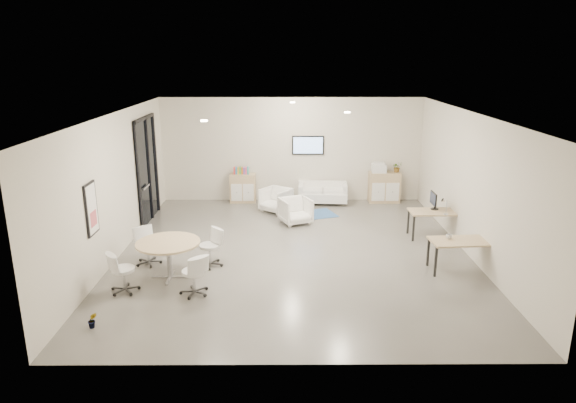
# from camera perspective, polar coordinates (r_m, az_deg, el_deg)

# --- Properties ---
(room_shell) EXTENTS (9.60, 10.60, 4.80)m
(room_shell) POSITION_cam_1_polar(r_m,az_deg,el_deg) (11.51, 0.69, 1.76)
(room_shell) COLOR #5C5A54
(room_shell) RESTS_ON ground
(glass_door) EXTENTS (0.09, 1.90, 2.85)m
(glass_door) POSITION_cam_1_polar(r_m,az_deg,el_deg) (14.47, -15.38, 3.75)
(glass_door) COLOR black
(glass_door) RESTS_ON room_shell
(artwork) EXTENTS (0.05, 0.54, 1.04)m
(artwork) POSITION_cam_1_polar(r_m,az_deg,el_deg) (10.67, -21.01, -0.79)
(artwork) COLOR black
(artwork) RESTS_ON room_shell
(wall_tv) EXTENTS (0.98, 0.06, 0.58)m
(wall_tv) POSITION_cam_1_polar(r_m,az_deg,el_deg) (15.86, 2.24, 6.26)
(wall_tv) COLOR black
(wall_tv) RESTS_ON room_shell
(ceiling_spots) EXTENTS (3.14, 4.14, 0.03)m
(ceiling_spots) POSITION_cam_1_polar(r_m,az_deg,el_deg) (12.05, -0.32, 10.04)
(ceiling_spots) COLOR #FFEAC6
(ceiling_spots) RESTS_ON room_shell
(sideboard_left) EXTENTS (0.79, 0.41, 0.89)m
(sideboard_left) POSITION_cam_1_polar(r_m,az_deg,el_deg) (15.98, -5.03, 1.49)
(sideboard_left) COLOR tan
(sideboard_left) RESTS_ON room_shell
(sideboard_right) EXTENTS (0.95, 0.46, 0.95)m
(sideboard_right) POSITION_cam_1_polar(r_m,az_deg,el_deg) (16.19, 10.64, 1.58)
(sideboard_right) COLOR tan
(sideboard_right) RESTS_ON room_shell
(books) EXTENTS (0.46, 0.14, 0.22)m
(books) POSITION_cam_1_polar(r_m,az_deg,el_deg) (15.86, -5.22, 3.44)
(books) COLOR red
(books) RESTS_ON sideboard_left
(printer) EXTENTS (0.44, 0.37, 0.31)m
(printer) POSITION_cam_1_polar(r_m,az_deg,el_deg) (16.02, 10.06, 3.72)
(printer) COLOR white
(printer) RESTS_ON sideboard_right
(loveseat) EXTENTS (1.53, 0.84, 0.55)m
(loveseat) POSITION_cam_1_polar(r_m,az_deg,el_deg) (15.87, 3.88, 0.89)
(loveseat) COLOR white
(loveseat) RESTS_ON room_shell
(blue_rug) EXTENTS (1.57, 1.30, 0.01)m
(blue_rug) POSITION_cam_1_polar(r_m,az_deg,el_deg) (14.75, 2.61, -1.47)
(blue_rug) COLOR #335E9B
(blue_rug) RESTS_ON room_shell
(armchair_left) EXTENTS (1.02, 1.01, 0.77)m
(armchair_left) POSITION_cam_1_polar(r_m,az_deg,el_deg) (14.96, -1.39, 0.31)
(armchair_left) COLOR white
(armchair_left) RESTS_ON room_shell
(armchair_right) EXTENTS (0.97, 0.95, 0.78)m
(armchair_right) POSITION_cam_1_polar(r_m,az_deg,el_deg) (13.90, 0.85, -0.90)
(armchair_right) COLOR white
(armchair_right) RESTS_ON room_shell
(desk_rear) EXTENTS (1.33, 0.69, 0.69)m
(desk_rear) POSITION_cam_1_polar(r_m,az_deg,el_deg) (13.30, 16.12, -1.31)
(desk_rear) COLOR tan
(desk_rear) RESTS_ON room_shell
(desk_front) EXTENTS (1.38, 0.76, 0.69)m
(desk_front) POSITION_cam_1_polar(r_m,az_deg,el_deg) (11.39, 18.79, -4.43)
(desk_front) COLOR tan
(desk_front) RESTS_ON room_shell
(monitor) EXTENTS (0.20, 0.50, 0.44)m
(monitor) POSITION_cam_1_polar(r_m,az_deg,el_deg) (13.35, 15.88, 0.13)
(monitor) COLOR black
(monitor) RESTS_ON desk_rear
(round_table) EXTENTS (1.30, 1.30, 0.79)m
(round_table) POSITION_cam_1_polar(r_m,az_deg,el_deg) (10.71, -13.17, -4.80)
(round_table) COLOR tan
(round_table) RESTS_ON room_shell
(meeting_chairs) EXTENTS (2.30, 2.30, 0.82)m
(meeting_chairs) POSITION_cam_1_polar(r_m,az_deg,el_deg) (10.81, -13.07, -6.27)
(meeting_chairs) COLOR white
(meeting_chairs) RESTS_ON room_shell
(plant_cabinet) EXTENTS (0.35, 0.37, 0.25)m
(plant_cabinet) POSITION_cam_1_polar(r_m,az_deg,el_deg) (16.14, 12.02, 3.65)
(plant_cabinet) COLOR #3F7F3F
(plant_cabinet) RESTS_ON sideboard_right
(plant_floor) EXTENTS (0.24, 0.32, 0.12)m
(plant_floor) POSITION_cam_1_polar(r_m,az_deg,el_deg) (9.47, -20.87, -12.63)
(plant_floor) COLOR #3F7F3F
(plant_floor) RESTS_ON room_shell
(cup) EXTENTS (0.12, 0.10, 0.12)m
(cup) POSITION_cam_1_polar(r_m,az_deg,el_deg) (11.35, 17.45, -3.67)
(cup) COLOR white
(cup) RESTS_ON desk_front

